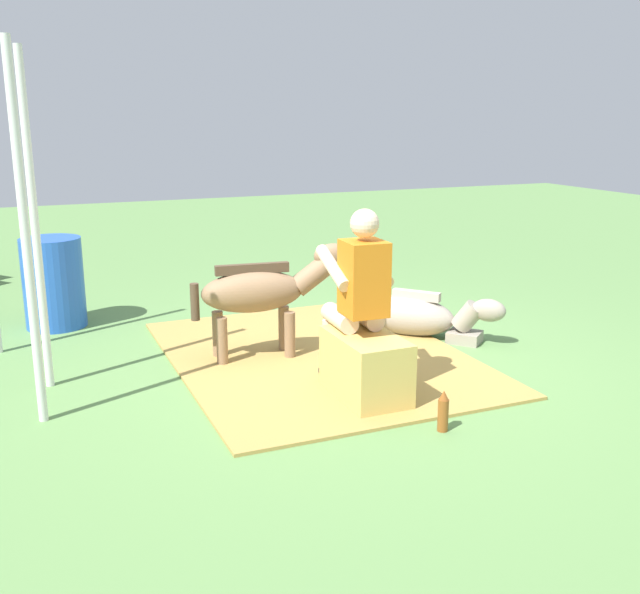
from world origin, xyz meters
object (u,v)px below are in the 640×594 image
(person_seated, at_px, (357,292))
(pony_standing, at_px, (263,291))
(soda_bottle, at_px, (443,412))
(tent_pole_left, at_px, (26,239))
(tent_pole_mid, at_px, (35,224))
(pony_lying, at_px, (418,316))
(hay_bale, at_px, (366,367))
(water_barrel, at_px, (54,283))

(person_seated, distance_m, pony_standing, 1.05)
(person_seated, relative_size, soda_bottle, 4.94)
(tent_pole_left, distance_m, tent_pole_mid, 0.66)
(pony_standing, relative_size, pony_lying, 1.13)
(pony_lying, relative_size, tent_pole_mid, 0.49)
(hay_bale, height_order, soda_bottle, hay_bale)
(tent_pole_left, bearing_deg, hay_bale, -103.05)
(hay_bale, distance_m, pony_lying, 1.61)
(water_barrel, distance_m, tent_pole_mid, 1.81)
(pony_standing, xyz_separation_m, soda_bottle, (-1.81, -0.58, -0.43))
(pony_lying, distance_m, tent_pole_mid, 3.32)
(hay_bale, height_order, water_barrel, water_barrel)
(soda_bottle, xyz_separation_m, tent_pole_mid, (1.83, 2.27, 1.08))
(tent_pole_left, bearing_deg, soda_bottle, -116.57)
(soda_bottle, xyz_separation_m, water_barrel, (3.45, 2.11, 0.29))
(tent_pole_left, xyz_separation_m, tent_pole_mid, (0.66, -0.08, 0.00))
(hay_bale, height_order, pony_standing, pony_standing)
(hay_bale, xyz_separation_m, soda_bottle, (-0.68, -0.21, -0.10))
(pony_standing, distance_m, tent_pole_mid, 1.80)
(water_barrel, bearing_deg, hay_bale, -145.61)
(person_seated, bearing_deg, water_barrel, 36.12)
(pony_standing, bearing_deg, hay_bale, -161.81)
(person_seated, bearing_deg, soda_bottle, -166.23)
(tent_pole_left, bearing_deg, person_seated, -98.78)
(pony_lying, relative_size, soda_bottle, 4.36)
(pony_standing, height_order, water_barrel, pony_standing)
(water_barrel, bearing_deg, tent_pole_mid, 174.63)
(hay_bale, distance_m, person_seated, 0.54)
(pony_standing, height_order, tent_pole_left, tent_pole_left)
(hay_bale, xyz_separation_m, tent_pole_left, (0.49, 2.13, 0.98))
(pony_lying, distance_m, water_barrel, 3.42)
(pony_lying, bearing_deg, pony_standing, 91.41)
(tent_pole_mid, bearing_deg, soda_bottle, -128.88)
(person_seated, xyz_separation_m, water_barrel, (2.61, 1.91, -0.32))
(pony_standing, xyz_separation_m, water_barrel, (1.65, 1.53, -0.14))
(pony_lying, bearing_deg, hay_bale, 136.48)
(soda_bottle, xyz_separation_m, tent_pole_left, (1.17, 2.34, 1.08))
(pony_lying, relative_size, water_barrel, 1.40)
(person_seated, distance_m, tent_pole_mid, 2.33)
(hay_bale, height_order, tent_pole_mid, tent_pole_mid)
(pony_standing, bearing_deg, tent_pole_mid, 89.34)
(tent_pole_mid, bearing_deg, pony_standing, -90.66)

